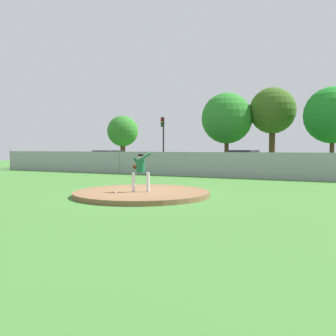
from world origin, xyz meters
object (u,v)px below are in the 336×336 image
(pitcher_youth, at_px, (140,168))
(baseball, at_px, (116,193))
(traffic_light_near, at_px, (163,133))
(parked_car_red, at_px, (108,160))
(traffic_cone_orange, at_px, (141,167))
(parked_car_silver, at_px, (244,162))

(pitcher_youth, xyz_separation_m, baseball, (-0.56, -0.88, -0.88))
(traffic_light_near, bearing_deg, parked_car_red, -124.56)
(pitcher_youth, height_order, traffic_light_near, traffic_light_near)
(baseball, bearing_deg, parked_car_red, 126.22)
(traffic_cone_orange, height_order, traffic_light_near, traffic_light_near)
(pitcher_youth, xyz_separation_m, parked_car_silver, (0.40, 14.93, -0.27))
(baseball, height_order, parked_car_silver, parked_car_silver)
(traffic_cone_orange, bearing_deg, parked_car_red, -172.03)
(parked_car_red, bearing_deg, parked_car_silver, 2.56)
(parked_car_silver, relative_size, parked_car_red, 1.07)
(traffic_cone_orange, distance_m, traffic_light_near, 5.19)
(traffic_light_near, bearing_deg, pitcher_youth, -65.73)
(pitcher_youth, height_order, baseball, pitcher_youth)
(traffic_light_near, bearing_deg, baseball, -68.07)
(parked_car_silver, bearing_deg, traffic_cone_orange, -179.35)
(parked_car_red, distance_m, traffic_cone_orange, 3.23)
(parked_car_red, bearing_deg, traffic_cone_orange, 7.97)
(baseball, bearing_deg, parked_car_silver, 86.50)
(baseball, xyz_separation_m, parked_car_silver, (0.97, 15.81, 0.62))
(parked_car_red, height_order, traffic_cone_orange, parked_car_red)
(pitcher_youth, relative_size, parked_car_red, 0.35)
(pitcher_youth, bearing_deg, traffic_cone_orange, 120.10)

